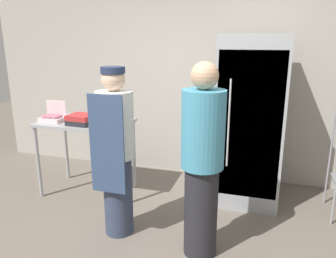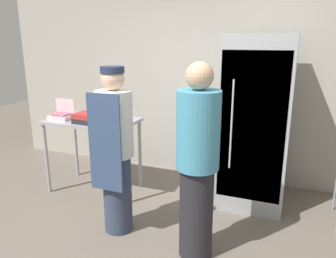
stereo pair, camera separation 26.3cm
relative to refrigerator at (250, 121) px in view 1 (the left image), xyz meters
The scene contains 8 objects.
back_wall 1.08m from the refrigerator, 138.08° to the left, with size 6.40×0.12×2.82m, color #ADA89E.
refrigerator is the anchor object (origin of this frame).
prep_counter 1.99m from the refrigerator, 168.31° to the right, with size 1.10×0.67×0.94m.
donut_box 2.37m from the refrigerator, 167.54° to the right, with size 0.28×0.20×0.24m.
blender_pitcher 1.79m from the refrigerator, behind, with size 0.13×0.13×0.30m.
binder_stack 1.97m from the refrigerator, 163.77° to the right, with size 0.30×0.28×0.12m.
person_baker 1.64m from the refrigerator, 136.36° to the right, with size 0.35×0.37×1.67m.
person_customer 1.26m from the refrigerator, 105.01° to the right, with size 0.37×0.37×1.74m.
Camera 1 is at (0.89, -2.30, 1.90)m, focal length 35.00 mm.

